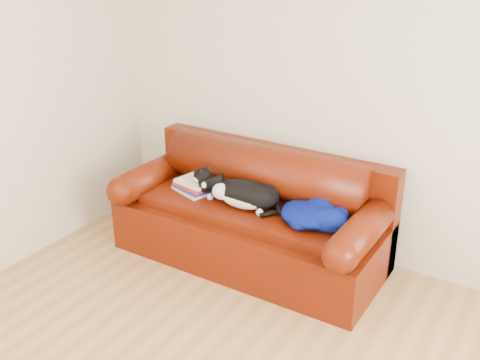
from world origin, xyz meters
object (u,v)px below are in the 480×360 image
object	(u,v)px
book_stack	(195,186)
sofa_base	(250,232)
cat	(245,195)
blanket	(313,214)

from	to	relation	value
book_stack	sofa_base	bearing A→B (deg)	5.85
book_stack	cat	xyz separation A→B (m)	(0.49, -0.03, 0.05)
sofa_base	cat	world-z (taller)	cat
sofa_base	cat	size ratio (longest dim) A/B	2.89
blanket	book_stack	bearing A→B (deg)	-179.89
cat	blanket	xyz separation A→B (m)	(0.55, 0.03, -0.03)
sofa_base	cat	xyz separation A→B (m)	(0.00, -0.08, 0.36)
sofa_base	book_stack	world-z (taller)	book_stack
sofa_base	book_stack	distance (m)	0.58
book_stack	cat	distance (m)	0.49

